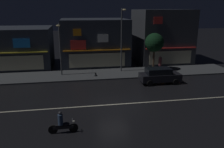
{
  "coord_description": "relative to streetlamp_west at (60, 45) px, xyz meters",
  "views": [
    {
      "loc": [
        -3.14,
        -17.73,
        7.76
      ],
      "look_at": [
        0.5,
        3.38,
        1.7
      ],
      "focal_mm": 37.22,
      "sensor_mm": 36.0,
      "label": 1
    }
  ],
  "objects": [
    {
      "name": "lane_divider_stripe",
      "position": [
        4.53,
        -9.3,
        -3.76
      ],
      "size": [
        31.8,
        0.16,
        0.01
      ],
      "primitive_type": "cube",
      "color": "beige",
      "rests_on": "ground"
    },
    {
      "name": "storefront_center_block",
      "position": [
        14.57,
        6.05,
        0.04
      ],
      "size": [
        7.51,
        7.63,
        7.62
      ],
      "color": "#383A3F",
      "rests_on": "ground"
    },
    {
      "name": "parked_car_near_kerb",
      "position": [
        10.45,
        -4.4,
        -2.9
      ],
      "size": [
        4.3,
        1.98,
        1.67
      ],
      "color": "black",
      "rests_on": "ground"
    },
    {
      "name": "sidewalk_far",
      "position": [
        4.53,
        -0.01,
        -3.7
      ],
      "size": [
        33.47,
        4.64,
        0.14
      ],
      "primitive_type": "cube",
      "color": "#424447",
      "rests_on": "ground"
    },
    {
      "name": "streetlamp_mid",
      "position": [
        7.36,
        0.58,
        0.85
      ],
      "size": [
        0.44,
        1.64,
        7.66
      ],
      "color": "#47494C",
      "rests_on": "sidewalk_far"
    },
    {
      "name": "storefront_right_block",
      "position": [
        -5.51,
        6.21,
        -1.11
      ],
      "size": [
        8.17,
        7.96,
        5.32
      ],
      "color": "#2D333D",
      "rests_on": "ground"
    },
    {
      "name": "street_tree",
      "position": [
        11.56,
        0.69,
        -0.14
      ],
      "size": [
        2.37,
        2.37,
        4.7
      ],
      "color": "#473323",
      "rests_on": "sidewalk_far"
    },
    {
      "name": "ground_plane",
      "position": [
        4.53,
        -9.3,
        -3.77
      ],
      "size": [
        140.0,
        140.0,
        0.0
      ],
      "primitive_type": "plane",
      "color": "black"
    },
    {
      "name": "pedestrian_on_sidewalk",
      "position": [
        12.28,
        0.25,
        -2.76
      ],
      "size": [
        0.4,
        0.4,
        1.89
      ],
      "rotation": [
        0.0,
        0.0,
        2.37
      ],
      "color": "brown",
      "rests_on": "sidewalk_far"
    },
    {
      "name": "traffic_cone",
      "position": [
        11.41,
        -2.85,
        -3.49
      ],
      "size": [
        0.36,
        0.36,
        0.55
      ],
      "primitive_type": "cone",
      "color": "orange",
      "rests_on": "ground"
    },
    {
      "name": "motorcycle_lead",
      "position": [
        0.53,
        -13.26,
        -3.14
      ],
      "size": [
        1.9,
        0.6,
        1.52
      ],
      "rotation": [
        0.0,
        0.0,
        3.21
      ],
      "color": "black",
      "rests_on": "ground"
    },
    {
      "name": "storefront_left_block",
      "position": [
        4.53,
        5.89,
        -0.59
      ],
      "size": [
        9.08,
        7.31,
        6.37
      ],
      "color": "#2D333D",
      "rests_on": "ground"
    },
    {
      "name": "streetlamp_west",
      "position": [
        0.0,
        0.0,
        0.0
      ],
      "size": [
        0.44,
        1.64,
        6.03
      ],
      "color": "#47494C",
      "rests_on": "sidewalk_far"
    }
  ]
}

